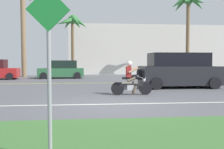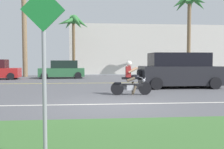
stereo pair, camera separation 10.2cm
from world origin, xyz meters
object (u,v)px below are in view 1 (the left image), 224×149
(suv_nearby, at_px, (179,71))
(street_sign, at_px, (49,58))
(palm_tree_2, at_px, (72,25))
(palm_tree_0, at_px, (188,7))
(parked_car_1, at_px, (62,70))
(motorcyclist, at_px, (131,80))

(suv_nearby, bearing_deg, street_sign, -119.80)
(palm_tree_2, bearing_deg, street_sign, -87.35)
(palm_tree_0, bearing_deg, street_sign, -117.50)
(palm_tree_2, bearing_deg, suv_nearby, -59.47)
(palm_tree_0, relative_size, street_sign, 3.13)
(suv_nearby, relative_size, parked_car_1, 1.17)
(palm_tree_0, height_order, street_sign, palm_tree_0)
(parked_car_1, bearing_deg, street_sign, -84.55)
(suv_nearby, bearing_deg, palm_tree_0, 65.04)
(suv_nearby, height_order, palm_tree_2, palm_tree_2)
(parked_car_1, bearing_deg, palm_tree_0, 5.40)
(suv_nearby, bearing_deg, palm_tree_2, 120.53)
(parked_car_1, relative_size, street_sign, 1.55)
(parked_car_1, distance_m, street_sign, 18.22)
(suv_nearby, xyz_separation_m, street_sign, (-5.65, -9.87, 0.60))
(palm_tree_0, relative_size, palm_tree_2, 1.32)
(palm_tree_2, xyz_separation_m, street_sign, (0.98, -21.11, -3.52))
(motorcyclist, distance_m, street_sign, 7.54)
(motorcyclist, distance_m, parked_car_1, 11.80)
(suv_nearby, distance_m, parked_car_1, 11.07)
(motorcyclist, relative_size, palm_tree_0, 0.23)
(motorcyclist, bearing_deg, palm_tree_2, 103.68)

